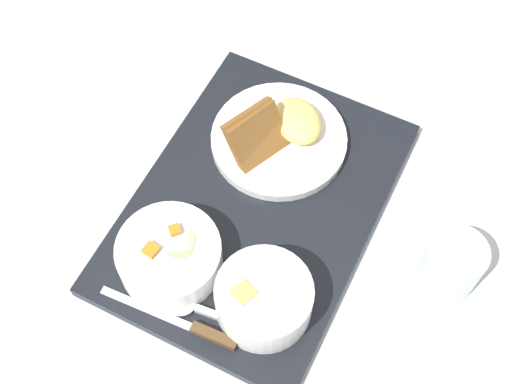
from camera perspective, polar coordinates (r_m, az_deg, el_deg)
The scene contains 8 objects.
ground_plane at distance 0.99m, azimuth 0.00°, elevation -1.40°, with size 4.00×4.00×0.00m, color silver.
serving_tray at distance 0.98m, azimuth 0.00°, elevation -1.13°, with size 0.45×0.33×0.02m.
bowl_salad at distance 0.92m, azimuth -6.95°, elevation -5.01°, with size 0.13×0.13×0.06m.
bowl_soup at distance 0.88m, azimuth 0.63°, elevation -8.46°, with size 0.12×0.12×0.06m.
plate_main at distance 1.01m, azimuth 1.81°, elevation 4.52°, with size 0.19×0.19×0.08m.
knife at distance 0.90m, azimuth -4.91°, elevation -10.80°, with size 0.02×0.19×0.01m.
spoon at distance 0.91m, azimuth -4.97°, elevation -9.16°, with size 0.04×0.16×0.01m.
glass_water at distance 0.94m, azimuth 15.29°, elevation -5.79°, with size 0.08×0.08×0.09m.
Camera 1 is at (-0.42, -0.19, 0.88)m, focal length 50.00 mm.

